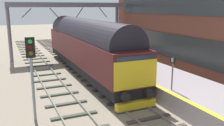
{
  "coord_description": "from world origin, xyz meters",
  "views": [
    {
      "loc": [
        -6.49,
        -14.49,
        5.63
      ],
      "look_at": [
        0.2,
        0.55,
        1.9
      ],
      "focal_mm": 39.66,
      "sensor_mm": 36.0,
      "label": 1
    }
  ],
  "objects": [
    {
      "name": "platform_number_sign",
      "position": [
        2.06,
        -3.61,
        2.29
      ],
      "size": [
        0.1,
        0.44,
        1.93
      ],
      "color": "slate",
      "rests_on": "station_platform"
    },
    {
      "name": "track_main",
      "position": [
        0.0,
        -0.0,
        0.05
      ],
      "size": [
        2.5,
        60.0,
        0.15
      ],
      "color": "gray",
      "rests_on": "ground"
    },
    {
      "name": "station_platform",
      "position": [
        3.6,
        0.0,
        0.5
      ],
      "size": [
        4.0,
        44.0,
        1.01
      ],
      "color": "#A2969C",
      "rests_on": "ground"
    },
    {
      "name": "overhead_footbridge",
      "position": [
        0.36,
        13.23,
        5.54
      ],
      "size": [
        12.69,
        2.0,
        6.11
      ],
      "color": "slate",
      "rests_on": "ground"
    },
    {
      "name": "ground_plane",
      "position": [
        0.0,
        0.0,
        0.0
      ],
      "size": [
        140.0,
        140.0,
        0.0
      ],
      "primitive_type": "plane",
      "color": "gray",
      "rests_on": "ground"
    },
    {
      "name": "diesel_locomotive",
      "position": [
        0.0,
        5.51,
        2.48
      ],
      "size": [
        2.74,
        17.67,
        4.68
      ],
      "color": "black",
      "rests_on": "ground"
    },
    {
      "name": "track_adjacent_west",
      "position": [
        -3.39,
        -0.0,
        0.06
      ],
      "size": [
        2.5,
        60.0,
        0.15
      ],
      "color": "slate",
      "rests_on": "ground"
    },
    {
      "name": "signal_post_near",
      "position": [
        -5.33,
        -2.29,
        2.74
      ],
      "size": [
        0.44,
        0.22,
        4.25
      ],
      "color": "gray",
      "rests_on": "ground"
    }
  ]
}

